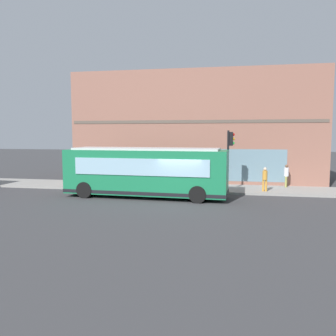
{
  "coord_description": "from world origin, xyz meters",
  "views": [
    {
      "loc": [
        -19.75,
        -2.91,
        3.94
      ],
      "look_at": [
        2.65,
        1.27,
        1.66
      ],
      "focal_mm": 36.69,
      "sensor_mm": 36.0,
      "label": 1
    }
  ],
  "objects_px": {
    "pedestrian_walking_along_curb": "(265,178)",
    "pedestrian_near_hydrant": "(183,174)",
    "pedestrian_near_building_entrance": "(87,173)",
    "city_bus_nearside": "(146,172)",
    "traffic_light_near_corner": "(230,149)",
    "fire_hydrant": "(160,183)",
    "pedestrian_by_light_pole": "(286,174)"
  },
  "relations": [
    {
      "from": "traffic_light_near_corner",
      "to": "city_bus_nearside",
      "type": "bearing_deg",
      "value": 115.56
    },
    {
      "from": "pedestrian_walking_along_curb",
      "to": "pedestrian_by_light_pole",
      "type": "height_order",
      "value": "pedestrian_by_light_pole"
    },
    {
      "from": "traffic_light_near_corner",
      "to": "pedestrian_near_hydrant",
      "type": "xyz_separation_m",
      "value": [
        -0.04,
        3.11,
        -1.74
      ]
    },
    {
      "from": "pedestrian_by_light_pole",
      "to": "pedestrian_walking_along_curb",
      "type": "bearing_deg",
      "value": 141.65
    },
    {
      "from": "traffic_light_near_corner",
      "to": "pedestrian_walking_along_curb",
      "type": "relative_size",
      "value": 2.52
    },
    {
      "from": "pedestrian_by_light_pole",
      "to": "traffic_light_near_corner",
      "type": "bearing_deg",
      "value": 120.09
    },
    {
      "from": "traffic_light_near_corner",
      "to": "pedestrian_by_light_pole",
      "type": "bearing_deg",
      "value": -59.91
    },
    {
      "from": "pedestrian_near_building_entrance",
      "to": "city_bus_nearside",
      "type": "bearing_deg",
      "value": -118.63
    },
    {
      "from": "city_bus_nearside",
      "to": "pedestrian_near_hydrant",
      "type": "distance_m",
      "value": 3.15
    },
    {
      "from": "traffic_light_near_corner",
      "to": "pedestrian_walking_along_curb",
      "type": "bearing_deg",
      "value": -85.2
    },
    {
      "from": "fire_hydrant",
      "to": "pedestrian_by_light_pole",
      "type": "distance_m",
      "value": 8.97
    },
    {
      "from": "pedestrian_near_hydrant",
      "to": "pedestrian_near_building_entrance",
      "type": "xyz_separation_m",
      "value": [
        0.41,
        7.14,
        -0.15
      ]
    },
    {
      "from": "pedestrian_walking_along_curb",
      "to": "pedestrian_by_light_pole",
      "type": "bearing_deg",
      "value": -38.35
    },
    {
      "from": "pedestrian_near_building_entrance",
      "to": "pedestrian_by_light_pole",
      "type": "relative_size",
      "value": 0.98
    },
    {
      "from": "fire_hydrant",
      "to": "pedestrian_near_hydrant",
      "type": "xyz_separation_m",
      "value": [
        -0.34,
        -1.66,
        0.69
      ]
    },
    {
      "from": "city_bus_nearside",
      "to": "traffic_light_near_corner",
      "type": "xyz_separation_m",
      "value": [
        2.44,
        -5.11,
        1.39
      ]
    },
    {
      "from": "pedestrian_walking_along_curb",
      "to": "pedestrian_near_building_entrance",
      "type": "height_order",
      "value": "pedestrian_walking_along_curb"
    },
    {
      "from": "pedestrian_walking_along_curb",
      "to": "pedestrian_near_hydrant",
      "type": "height_order",
      "value": "pedestrian_near_hydrant"
    },
    {
      "from": "pedestrian_walking_along_curb",
      "to": "traffic_light_near_corner",
      "type": "bearing_deg",
      "value": 94.8
    },
    {
      "from": "city_bus_nearside",
      "to": "pedestrian_near_building_entrance",
      "type": "bearing_deg",
      "value": 61.37
    },
    {
      "from": "traffic_light_near_corner",
      "to": "pedestrian_by_light_pole",
      "type": "relative_size",
      "value": 2.48
    },
    {
      "from": "traffic_light_near_corner",
      "to": "fire_hydrant",
      "type": "xyz_separation_m",
      "value": [
        0.29,
        4.77,
        -2.43
      ]
    },
    {
      "from": "traffic_light_near_corner",
      "to": "pedestrian_near_building_entrance",
      "type": "height_order",
      "value": "traffic_light_near_corner"
    },
    {
      "from": "traffic_light_near_corner",
      "to": "fire_hydrant",
      "type": "bearing_deg",
      "value": 86.46
    },
    {
      "from": "pedestrian_walking_along_curb",
      "to": "pedestrian_near_hydrant",
      "type": "xyz_separation_m",
      "value": [
        -0.23,
        5.4,
        0.14
      ]
    },
    {
      "from": "fire_hydrant",
      "to": "pedestrian_walking_along_curb",
      "type": "distance_m",
      "value": 7.09
    },
    {
      "from": "city_bus_nearside",
      "to": "pedestrian_by_light_pole",
      "type": "height_order",
      "value": "city_bus_nearside"
    },
    {
      "from": "pedestrian_near_building_entrance",
      "to": "fire_hydrant",
      "type": "bearing_deg",
      "value": -90.74
    },
    {
      "from": "pedestrian_near_building_entrance",
      "to": "pedestrian_walking_along_curb",
      "type": "bearing_deg",
      "value": -90.79
    },
    {
      "from": "pedestrian_near_building_entrance",
      "to": "pedestrian_by_light_pole",
      "type": "bearing_deg",
      "value": -82.27
    },
    {
      "from": "city_bus_nearside",
      "to": "pedestrian_by_light_pole",
      "type": "bearing_deg",
      "value": -62.42
    },
    {
      "from": "fire_hydrant",
      "to": "pedestrian_walking_along_curb",
      "type": "xyz_separation_m",
      "value": [
        -0.1,
        -7.07,
        0.54
      ]
    }
  ]
}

